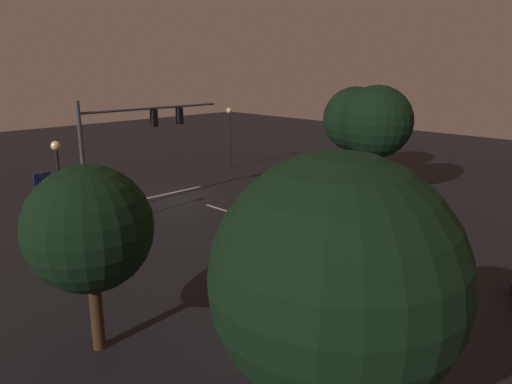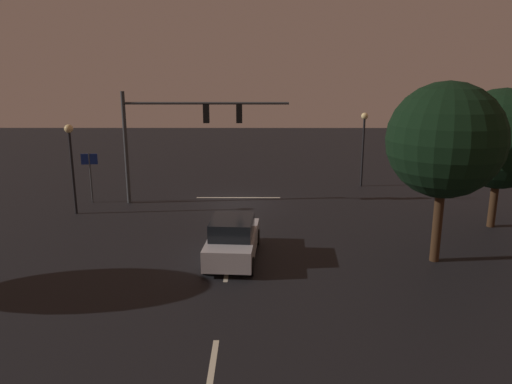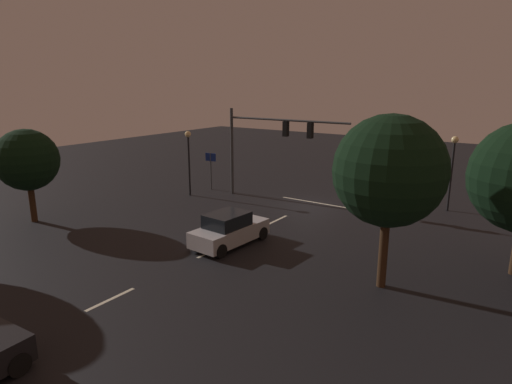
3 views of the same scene
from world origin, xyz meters
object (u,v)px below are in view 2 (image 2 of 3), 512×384
at_px(tree_left_near, 501,139).
at_px(tree_left_far, 445,141).
at_px(street_lamp_right_kerb, 71,151).
at_px(route_sign, 90,167).
at_px(street_lamp_left_kerb, 364,135).
at_px(car_approaching, 233,239).
at_px(traffic_signal_assembly, 180,125).

height_order(tree_left_near, tree_left_far, tree_left_far).
distance_m(street_lamp_right_kerb, tree_left_near, 20.98).
xyz_separation_m(route_sign, tree_left_far, (-16.45, 8.84, 2.68)).
bearing_deg(street_lamp_right_kerb, tree_left_near, 174.06).
distance_m(street_lamp_left_kerb, street_lamp_right_kerb, 17.66).
height_order(car_approaching, tree_left_near, tree_left_near).
relative_size(street_lamp_right_kerb, tree_left_far, 0.68).
bearing_deg(tree_left_far, route_sign, -28.25).
bearing_deg(car_approaching, traffic_signal_assembly, -68.78).
bearing_deg(street_lamp_left_kerb, traffic_signal_assembly, 21.06).
relative_size(car_approaching, street_lamp_left_kerb, 0.93).
xyz_separation_m(car_approaching, tree_left_far, (-7.94, 0.22, 3.95)).
relative_size(street_lamp_right_kerb, route_sign, 1.63).
height_order(traffic_signal_assembly, route_sign, traffic_signal_assembly).
xyz_separation_m(traffic_signal_assembly, street_lamp_left_kerb, (-11.14, -4.29, -1.04)).
bearing_deg(route_sign, traffic_signal_assembly, 179.08).
xyz_separation_m(car_approaching, street_lamp_left_kerb, (-7.83, -12.83, 2.59)).
xyz_separation_m(traffic_signal_assembly, route_sign, (5.19, -0.08, -2.36)).
bearing_deg(traffic_signal_assembly, car_approaching, 111.22).
distance_m(street_lamp_right_kerb, route_sign, 2.61).
xyz_separation_m(car_approaching, street_lamp_right_kerb, (8.60, -6.33, 2.52)).
bearing_deg(traffic_signal_assembly, route_sign, -0.92).
xyz_separation_m(tree_left_near, tree_left_far, (4.31, 4.38, 0.51)).
height_order(street_lamp_left_kerb, tree_left_near, tree_left_near).
xyz_separation_m(traffic_signal_assembly, tree_left_far, (-11.26, 8.75, 0.33)).
bearing_deg(tree_left_near, street_lamp_left_kerb, -62.95).
bearing_deg(car_approaching, tree_left_near, -161.24).
distance_m(street_lamp_left_kerb, tree_left_near, 9.77).
bearing_deg(traffic_signal_assembly, tree_left_far, 142.14).
distance_m(traffic_signal_assembly, street_lamp_left_kerb, 11.98).
xyz_separation_m(street_lamp_right_kerb, tree_left_near, (-20.85, 2.17, 0.92)).
relative_size(traffic_signal_assembly, tree_left_near, 1.40).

